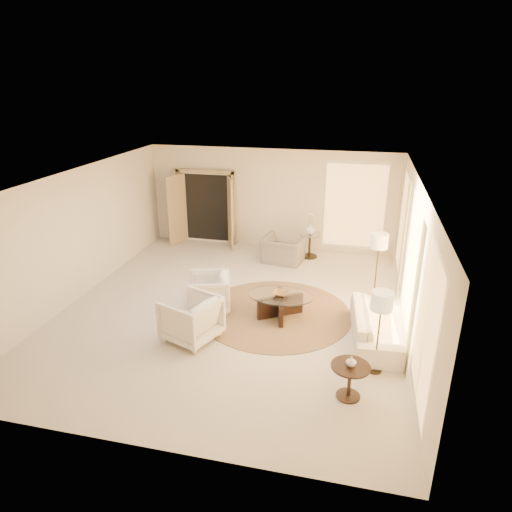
% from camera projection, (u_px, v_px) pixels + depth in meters
% --- Properties ---
extents(room, '(7.04, 8.04, 2.83)m').
position_uv_depth(room, '(232.00, 248.00, 9.17)').
color(room, beige).
rests_on(room, ground).
extents(windows_right, '(0.10, 6.40, 2.40)m').
position_uv_depth(windows_right, '(411.00, 263.00, 8.54)').
color(windows_right, '#FBBB64').
rests_on(windows_right, room).
extents(window_back_corner, '(1.70, 0.10, 2.40)m').
position_uv_depth(window_back_corner, '(355.00, 206.00, 12.27)').
color(window_back_corner, '#FBBB64').
rests_on(window_back_corner, room).
extents(curtains_right, '(0.06, 5.20, 2.60)m').
position_uv_depth(curtains_right, '(404.00, 249.00, 9.39)').
color(curtains_right, tan).
rests_on(curtains_right, room).
extents(french_doors, '(1.95, 0.66, 2.16)m').
position_uv_depth(french_doors, '(206.00, 208.00, 13.15)').
color(french_doors, tan).
rests_on(french_doors, room).
extents(area_rug, '(3.96, 3.96, 0.01)m').
position_uv_depth(area_rug, '(276.00, 313.00, 9.53)').
color(area_rug, '#4A3320').
rests_on(area_rug, room).
extents(sofa, '(0.98, 2.11, 0.60)m').
position_uv_depth(sofa, '(375.00, 325.00, 8.46)').
color(sofa, white).
rests_on(sofa, room).
extents(armchair_left, '(1.00, 1.03, 0.86)m').
position_uv_depth(armchair_left, '(209.00, 291.00, 9.54)').
color(armchair_left, white).
rests_on(armchair_left, room).
extents(armchair_right, '(1.12, 1.15, 0.94)m').
position_uv_depth(armchair_right, '(191.00, 316.00, 8.44)').
color(armchair_right, white).
rests_on(armchair_right, room).
extents(accent_chair, '(1.14, 0.83, 0.91)m').
position_uv_depth(accent_chair, '(283.00, 246.00, 12.00)').
color(accent_chair, gray).
rests_on(accent_chair, room).
extents(coffee_table, '(1.71, 1.71, 0.48)m').
position_uv_depth(coffee_table, '(280.00, 303.00, 9.29)').
color(coffee_table, black).
rests_on(coffee_table, room).
extents(end_table, '(0.60, 0.60, 0.56)m').
position_uv_depth(end_table, '(350.00, 376.00, 6.90)').
color(end_table, black).
rests_on(end_table, room).
extents(side_table, '(0.58, 0.58, 0.67)m').
position_uv_depth(side_table, '(310.00, 243.00, 12.36)').
color(side_table, '#31291A').
rests_on(side_table, room).
extents(floor_lamp_near, '(0.37, 0.37, 1.53)m').
position_uv_depth(floor_lamp_near, '(379.00, 244.00, 9.67)').
color(floor_lamp_near, '#31291A').
rests_on(floor_lamp_near, room).
extents(floor_lamp_far, '(0.35, 0.35, 1.46)m').
position_uv_depth(floor_lamp_far, '(382.00, 305.00, 7.20)').
color(floor_lamp_far, '#31291A').
rests_on(floor_lamp_far, room).
extents(bowl, '(0.32, 0.32, 0.07)m').
position_uv_depth(bowl, '(280.00, 294.00, 9.22)').
color(bowl, brown).
rests_on(bowl, coffee_table).
extents(end_vase, '(0.19, 0.19, 0.16)m').
position_uv_depth(end_vase, '(351.00, 361.00, 6.80)').
color(end_vase, white).
rests_on(end_vase, end_table).
extents(side_vase, '(0.31, 0.31, 0.27)m').
position_uv_depth(side_vase, '(310.00, 229.00, 12.21)').
color(side_vase, white).
rests_on(side_vase, side_table).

